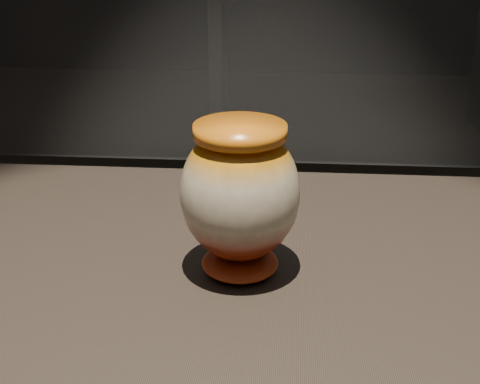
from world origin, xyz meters
name	(u,v)px	position (x,y,z in m)	size (l,w,h in m)	color
main_vase	(240,195)	(0.08, 0.05, 1.01)	(0.19, 0.19, 0.20)	maroon
back_shelf	(355,26)	(0.53, 3.56, 0.64)	(2.00, 0.60, 0.90)	black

